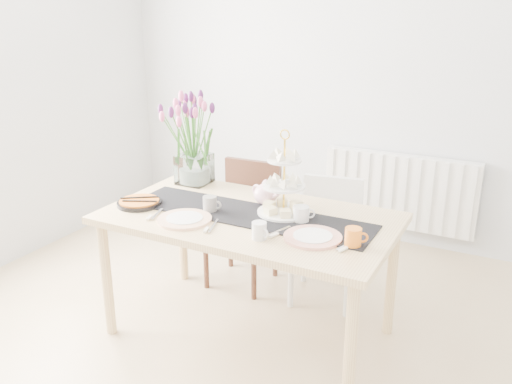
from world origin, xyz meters
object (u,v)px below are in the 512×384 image
at_px(tulip_vase, 193,125).
at_px(cake_stand, 284,194).
at_px(dining_table, 249,228).
at_px(chair_brown, 246,214).
at_px(chair_white, 328,230).
at_px(mug_grey, 210,204).
at_px(tart_tin, 139,203).
at_px(teapot, 266,194).
at_px(radiator, 399,191).
at_px(plate_right, 313,237).
at_px(mug_white, 259,231).
at_px(cream_jug, 301,214).
at_px(plate_left, 185,219).
at_px(mug_orange, 353,237).

relative_size(tulip_vase, cake_stand, 1.63).
relative_size(dining_table, chair_brown, 1.91).
bearing_deg(chair_white, mug_grey, -131.53).
xyz_separation_m(tulip_vase, tart_tin, (-0.06, -0.49, -0.37)).
xyz_separation_m(chair_white, cake_stand, (-0.07, -0.56, 0.42)).
distance_m(tulip_vase, mug_grey, 0.64).
bearing_deg(teapot, mug_grey, -111.28).
bearing_deg(teapot, radiator, 96.36).
relative_size(chair_white, plate_right, 2.71).
relative_size(chair_white, tart_tin, 3.10).
relative_size(chair_brown, tulip_vase, 1.20).
xyz_separation_m(tulip_vase, mug_white, (0.78, -0.60, -0.34)).
distance_m(radiator, cream_jug, 1.68).
height_order(chair_white, mug_grey, mug_grey).
xyz_separation_m(dining_table, tart_tin, (-0.64, -0.15, 0.09)).
distance_m(dining_table, mug_grey, 0.26).
xyz_separation_m(chair_white, plate_right, (0.19, -0.79, 0.30)).
relative_size(cake_stand, plate_left, 1.45).
height_order(dining_table, plate_right, plate_right).
xyz_separation_m(tulip_vase, mug_orange, (1.22, -0.47, -0.34)).
distance_m(tulip_vase, mug_white, 1.04).
relative_size(mug_orange, plate_left, 0.33).
bearing_deg(radiator, tulip_vase, -127.88).
relative_size(chair_brown, mug_orange, 8.74).
height_order(dining_table, cream_jug, cream_jug).
height_order(teapot, tart_tin, teapot).
bearing_deg(radiator, plate_right, -90.74).
relative_size(cake_stand, tart_tin, 1.67).
bearing_deg(cream_jug, mug_orange, -51.69).
xyz_separation_m(chair_white, mug_orange, (0.40, -0.79, 0.34)).
xyz_separation_m(chair_brown, plate_right, (0.78, -0.74, 0.27)).
bearing_deg(tart_tin, chair_brown, 68.81).
bearing_deg(plate_left, cream_jug, 25.79).
bearing_deg(plate_left, mug_white, -3.45).
height_order(chair_brown, plate_right, chair_brown).
xyz_separation_m(teapot, plate_left, (-0.28, -0.41, -0.06)).
relative_size(mug_white, plate_left, 0.30).
xyz_separation_m(radiator, teapot, (-0.44, -1.49, 0.37)).
bearing_deg(tart_tin, teapot, 27.09).
relative_size(teapot, plate_left, 0.74).
relative_size(radiator, cake_stand, 2.81).
bearing_deg(tulip_vase, cake_stand, -18.01).
xyz_separation_m(cream_jug, mug_white, (-0.10, -0.30, 0.00)).
distance_m(chair_brown, tart_tin, 0.86).
xyz_separation_m(cake_stand, plate_right, (0.27, -0.23, -0.12)).
bearing_deg(plate_left, chair_white, 60.20).
height_order(chair_white, mug_orange, mug_orange).
bearing_deg(chair_white, cream_jug, -93.75).
relative_size(teapot, plate_right, 0.75).
xyz_separation_m(radiator, plate_left, (-0.72, -1.90, 0.31)).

